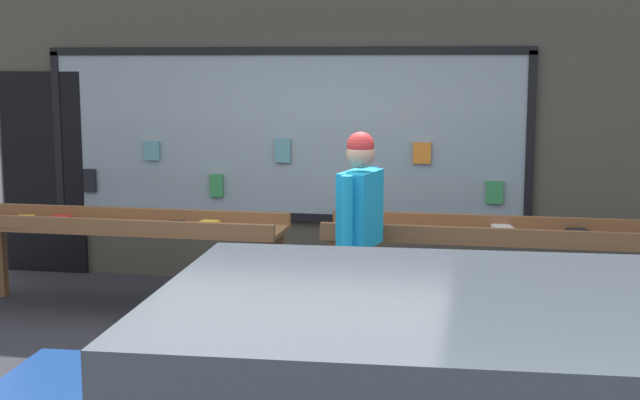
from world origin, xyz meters
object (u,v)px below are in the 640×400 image
at_px(display_table_right, 502,242).
at_px(small_dog, 300,317).
at_px(person_browsing, 360,223).
at_px(display_table_left, 123,232).

xyz_separation_m(display_table_right, small_dog, (-1.52, -0.78, -0.48)).
height_order(person_browsing, small_dog, person_browsing).
distance_m(display_table_left, display_table_right, 3.28).
bearing_deg(person_browsing, small_dog, 118.47).
xyz_separation_m(display_table_left, small_dog, (1.76, -0.78, -0.45)).
bearing_deg(display_table_right, person_browsing, -148.93).
distance_m(person_browsing, small_dog, 0.86).
height_order(display_table_left, display_table_right, display_table_right).
bearing_deg(display_table_left, display_table_right, 0.08).
bearing_deg(display_table_left, person_browsing, -16.25).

